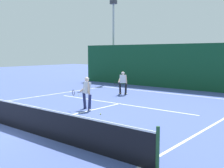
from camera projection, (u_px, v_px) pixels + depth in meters
name	position (u px, v px, depth m)	size (l,w,h in m)	color
ground_plane	(15.00, 128.00, 10.22)	(80.00, 80.00, 0.00)	#43569B
court_line_baseline_far	(165.00, 93.00, 19.00)	(11.04, 0.10, 0.01)	white
court_line_sideline_right	(140.00, 167.00, 6.75)	(0.10, 22.83, 0.01)	white
court_line_service	(119.00, 104.00, 15.04)	(9.00, 0.10, 0.01)	white
court_line_centre	(78.00, 113.00, 12.68)	(0.10, 6.40, 0.01)	white
tennis_net	(14.00, 115.00, 10.16)	(12.09, 0.09, 1.10)	#1E4723
player_near	(87.00, 92.00, 13.41)	(1.06, 0.87, 1.60)	#1E234C
player_far	(123.00, 82.00, 18.28)	(0.66, 0.89, 1.52)	black
tennis_ball	(100.00, 114.00, 12.39)	(0.07, 0.07, 0.07)	#D1E033
tennis_ball_extra	(78.00, 95.00, 18.00)	(0.07, 0.07, 0.07)	#D1E033
back_fence_windscreen	(182.00, 67.00, 20.80)	(19.56, 0.12, 3.43)	#124226
light_pole	(113.00, 32.00, 26.13)	(0.55, 0.44, 7.62)	#9EA39E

